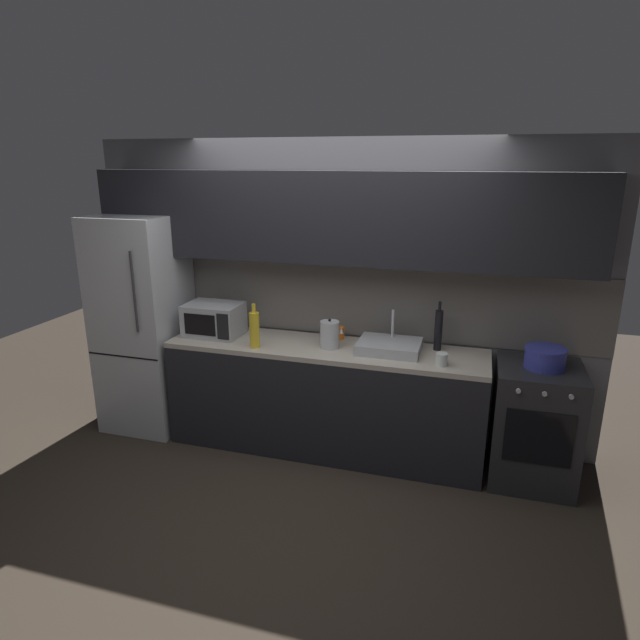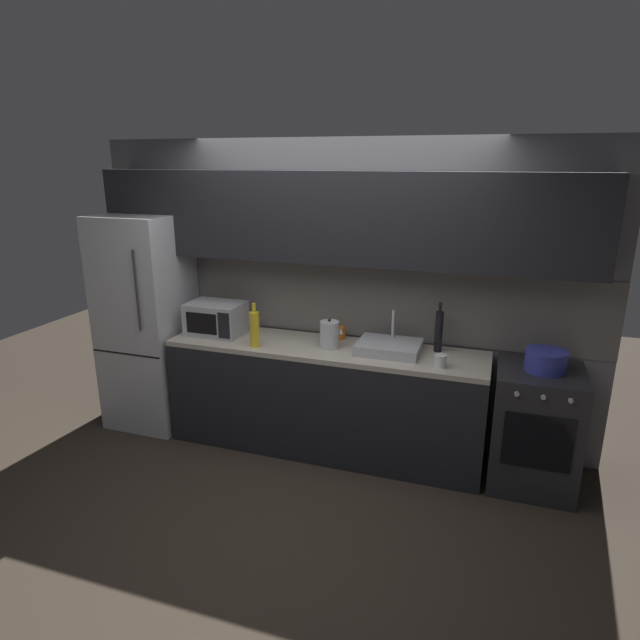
{
  "view_description": "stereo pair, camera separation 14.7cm",
  "coord_description": "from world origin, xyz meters",
  "px_view_note": "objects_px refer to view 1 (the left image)",
  "views": [
    {
      "loc": [
        1.12,
        -3.0,
        2.33
      ],
      "look_at": [
        -0.04,
        0.9,
        1.11
      ],
      "focal_mm": 30.26,
      "sensor_mm": 36.0,
      "label": 1
    },
    {
      "loc": [
        1.26,
        -2.96,
        2.33
      ],
      "look_at": [
        -0.04,
        0.9,
        1.11
      ],
      "focal_mm": 30.26,
      "sensor_mm": 36.0,
      "label": 2
    }
  ],
  "objects_px": {
    "oven_range": "(534,424)",
    "cooking_pot": "(545,358)",
    "wine_bottle_dark": "(438,330)",
    "mug_orange": "(339,333)",
    "microwave": "(214,319)",
    "wine_bottle_yellow": "(254,329)",
    "mug_clear": "(442,359)",
    "refrigerator": "(144,324)",
    "kettle": "(330,334)"
  },
  "relations": [
    {
      "from": "oven_range",
      "to": "cooking_pot",
      "type": "xyz_separation_m",
      "value": [
        0.02,
        0.0,
        0.53
      ]
    },
    {
      "from": "wine_bottle_dark",
      "to": "mug_orange",
      "type": "xyz_separation_m",
      "value": [
        -0.8,
        0.05,
        -0.11
      ]
    },
    {
      "from": "wine_bottle_dark",
      "to": "cooking_pot",
      "type": "distance_m",
      "value": 0.79
    },
    {
      "from": "microwave",
      "to": "wine_bottle_dark",
      "type": "height_order",
      "value": "wine_bottle_dark"
    },
    {
      "from": "microwave",
      "to": "mug_orange",
      "type": "relative_size",
      "value": 4.41
    },
    {
      "from": "wine_bottle_yellow",
      "to": "mug_clear",
      "type": "xyz_separation_m",
      "value": [
        1.45,
        0.02,
        -0.1
      ]
    },
    {
      "from": "microwave",
      "to": "wine_bottle_yellow",
      "type": "xyz_separation_m",
      "value": [
        0.45,
        -0.2,
        0.01
      ]
    },
    {
      "from": "wine_bottle_yellow",
      "to": "wine_bottle_dark",
      "type": "bearing_deg",
      "value": 14.0
    },
    {
      "from": "oven_range",
      "to": "mug_orange",
      "type": "height_order",
      "value": "mug_orange"
    },
    {
      "from": "refrigerator",
      "to": "cooking_pot",
      "type": "height_order",
      "value": "refrigerator"
    },
    {
      "from": "wine_bottle_dark",
      "to": "microwave",
      "type": "bearing_deg",
      "value": -175.39
    },
    {
      "from": "oven_range",
      "to": "wine_bottle_yellow",
      "type": "relative_size",
      "value": 2.54
    },
    {
      "from": "refrigerator",
      "to": "microwave",
      "type": "relative_size",
      "value": 4.1
    },
    {
      "from": "mug_orange",
      "to": "cooking_pot",
      "type": "height_order",
      "value": "cooking_pot"
    },
    {
      "from": "wine_bottle_yellow",
      "to": "cooking_pot",
      "type": "height_order",
      "value": "wine_bottle_yellow"
    },
    {
      "from": "oven_range",
      "to": "mug_clear",
      "type": "xyz_separation_m",
      "value": [
        -0.69,
        -0.16,
        0.5
      ]
    },
    {
      "from": "microwave",
      "to": "kettle",
      "type": "distance_m",
      "value": 1.03
    },
    {
      "from": "oven_range",
      "to": "microwave",
      "type": "height_order",
      "value": "microwave"
    },
    {
      "from": "mug_clear",
      "to": "cooking_pot",
      "type": "bearing_deg",
      "value": 13.02
    },
    {
      "from": "kettle",
      "to": "wine_bottle_yellow",
      "type": "bearing_deg",
      "value": -164.19
    },
    {
      "from": "wine_bottle_dark",
      "to": "cooking_pot",
      "type": "xyz_separation_m",
      "value": [
        0.76,
        -0.17,
        -0.09
      ]
    },
    {
      "from": "oven_range",
      "to": "microwave",
      "type": "relative_size",
      "value": 1.96
    },
    {
      "from": "microwave",
      "to": "kettle",
      "type": "relative_size",
      "value": 1.93
    },
    {
      "from": "refrigerator",
      "to": "mug_orange",
      "type": "bearing_deg",
      "value": 7.16
    },
    {
      "from": "refrigerator",
      "to": "wine_bottle_dark",
      "type": "bearing_deg",
      "value": 3.79
    },
    {
      "from": "kettle",
      "to": "cooking_pot",
      "type": "relative_size",
      "value": 0.84
    },
    {
      "from": "mug_orange",
      "to": "cooking_pot",
      "type": "relative_size",
      "value": 0.37
    },
    {
      "from": "microwave",
      "to": "kettle",
      "type": "xyz_separation_m",
      "value": [
        1.02,
        -0.04,
        -0.03
      ]
    },
    {
      "from": "refrigerator",
      "to": "kettle",
      "type": "height_order",
      "value": "refrigerator"
    },
    {
      "from": "oven_range",
      "to": "mug_orange",
      "type": "distance_m",
      "value": 1.65
    },
    {
      "from": "oven_range",
      "to": "kettle",
      "type": "relative_size",
      "value": 3.77
    },
    {
      "from": "refrigerator",
      "to": "wine_bottle_yellow",
      "type": "xyz_separation_m",
      "value": [
        1.13,
        -0.18,
        0.1
      ]
    },
    {
      "from": "wine_bottle_yellow",
      "to": "kettle",
      "type": "bearing_deg",
      "value": 15.81
    },
    {
      "from": "kettle",
      "to": "mug_clear",
      "type": "relative_size",
      "value": 2.56
    },
    {
      "from": "oven_range",
      "to": "kettle",
      "type": "bearing_deg",
      "value": -179.37
    },
    {
      "from": "microwave",
      "to": "mug_orange",
      "type": "height_order",
      "value": "microwave"
    },
    {
      "from": "mug_orange",
      "to": "cooking_pot",
      "type": "xyz_separation_m",
      "value": [
        1.57,
        -0.22,
        0.02
      ]
    },
    {
      "from": "wine_bottle_yellow",
      "to": "oven_range",
      "type": "bearing_deg",
      "value": 4.77
    },
    {
      "from": "mug_clear",
      "to": "mug_orange",
      "type": "bearing_deg",
      "value": 156.18
    },
    {
      "from": "oven_range",
      "to": "refrigerator",
      "type": "bearing_deg",
      "value": 179.98
    },
    {
      "from": "refrigerator",
      "to": "wine_bottle_yellow",
      "type": "height_order",
      "value": "refrigerator"
    },
    {
      "from": "mug_clear",
      "to": "cooking_pot",
      "type": "distance_m",
      "value": 0.73
    },
    {
      "from": "kettle",
      "to": "mug_clear",
      "type": "height_order",
      "value": "kettle"
    },
    {
      "from": "mug_orange",
      "to": "microwave",
      "type": "bearing_deg",
      "value": -169.25
    },
    {
      "from": "wine_bottle_yellow",
      "to": "cooking_pot",
      "type": "xyz_separation_m",
      "value": [
        2.16,
        0.18,
        -0.07
      ]
    },
    {
      "from": "oven_range",
      "to": "wine_bottle_dark",
      "type": "height_order",
      "value": "wine_bottle_dark"
    },
    {
      "from": "microwave",
      "to": "wine_bottle_yellow",
      "type": "bearing_deg",
      "value": -23.58
    },
    {
      "from": "oven_range",
      "to": "wine_bottle_yellow",
      "type": "xyz_separation_m",
      "value": [
        -2.14,
        -0.18,
        0.6
      ]
    },
    {
      "from": "microwave",
      "to": "wine_bottle_dark",
      "type": "relative_size",
      "value": 1.18
    },
    {
      "from": "kettle",
      "to": "wine_bottle_yellow",
      "type": "distance_m",
      "value": 0.59
    }
  ]
}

